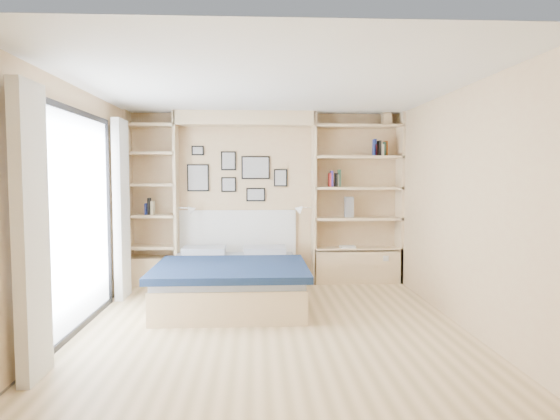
{
  "coord_description": "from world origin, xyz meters",
  "views": [
    {
      "loc": [
        -0.16,
        -5.2,
        1.59
      ],
      "look_at": [
        0.14,
        0.9,
        1.16
      ],
      "focal_mm": 32.0,
      "sensor_mm": 36.0,
      "label": 1
    }
  ],
  "objects": [
    {
      "name": "ground",
      "position": [
        0.0,
        0.0,
        0.0
      ],
      "size": [
        4.5,
        4.5,
        0.0
      ],
      "primitive_type": "plane",
      "color": "#E2BE8B",
      "rests_on": "ground"
    },
    {
      "name": "room_shell",
      "position": [
        -0.39,
        1.52,
        1.08
      ],
      "size": [
        4.5,
        4.5,
        4.5
      ],
      "color": "tan",
      "rests_on": "ground"
    },
    {
      "name": "bed",
      "position": [
        -0.45,
        1.0,
        0.28
      ],
      "size": [
        1.79,
        2.35,
        1.07
      ],
      "color": "#D8BA89",
      "rests_on": "ground"
    },
    {
      "name": "photo_gallery",
      "position": [
        -0.45,
        2.22,
        1.6
      ],
      "size": [
        1.48,
        0.02,
        0.82
      ],
      "color": "black",
      "rests_on": "ground"
    },
    {
      "name": "reading_lamps",
      "position": [
        -0.3,
        2.0,
        1.1
      ],
      "size": [
        1.92,
        0.12,
        0.15
      ],
      "color": "silver",
      "rests_on": "ground"
    },
    {
      "name": "shelf_decor",
      "position": [
        1.09,
        2.07,
        1.69
      ],
      "size": [
        3.61,
        0.23,
        2.03
      ],
      "color": "#A51E1E",
      "rests_on": "ground"
    },
    {
      "name": "deck_chair",
      "position": [
        -3.37,
        1.22,
        0.4
      ],
      "size": [
        0.78,
        0.95,
        0.83
      ],
      "rotation": [
        0.0,
        0.0,
        0.42
      ],
      "color": "tan",
      "rests_on": "ground"
    }
  ]
}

